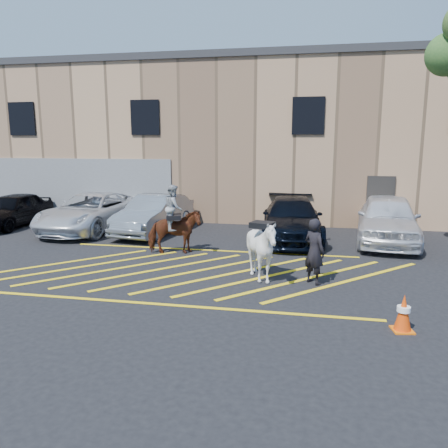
% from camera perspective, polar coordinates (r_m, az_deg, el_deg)
% --- Properties ---
extents(ground, '(90.00, 90.00, 0.00)m').
position_cam_1_polar(ground, '(12.51, -3.86, -5.90)').
color(ground, black).
rests_on(ground, ground).
extents(car_black_suv, '(1.72, 4.19, 1.42)m').
position_cam_1_polar(car_black_suv, '(20.66, -25.90, 1.69)').
color(car_black_suv, black).
rests_on(car_black_suv, ground).
extents(car_white_pickup, '(2.97, 5.62, 1.51)m').
position_cam_1_polar(car_white_pickup, '(18.52, -16.90, 1.51)').
color(car_white_pickup, silver).
rests_on(car_white_pickup, ground).
extents(car_silver_sedan, '(2.12, 4.70, 1.50)m').
position_cam_1_polar(car_silver_sedan, '(17.42, -9.09, 1.26)').
color(car_silver_sedan, gray).
rests_on(car_silver_sedan, ground).
extents(car_blue_suv, '(2.49, 5.35, 1.51)m').
position_cam_1_polar(car_blue_suv, '(16.35, 8.84, 0.68)').
color(car_blue_suv, black).
rests_on(car_blue_suv, ground).
extents(car_white_suv, '(2.59, 5.24, 1.72)m').
position_cam_1_polar(car_white_suv, '(16.62, 20.57, 0.64)').
color(car_white_suv, white).
rests_on(car_white_suv, ground).
extents(handler, '(0.73, 0.71, 1.69)m').
position_cam_1_polar(handler, '(11.28, 11.71, -3.51)').
color(handler, black).
rests_on(handler, ground).
extents(warehouse, '(32.42, 10.20, 7.30)m').
position_cam_1_polar(warehouse, '(23.78, 3.50, 10.91)').
color(warehouse, tan).
rests_on(warehouse, ground).
extents(hatching_zone, '(12.60, 5.12, 0.01)m').
position_cam_1_polar(hatching_zone, '(12.23, -4.22, -6.26)').
color(hatching_zone, yellow).
rests_on(hatching_zone, ground).
extents(mounted_bay, '(1.84, 1.22, 2.23)m').
position_cam_1_polar(mounted_bay, '(14.04, -6.54, -0.30)').
color(mounted_bay, '#5F2016').
rests_on(mounted_bay, ground).
extents(saddled_white, '(1.76, 1.86, 1.67)m').
position_cam_1_polar(saddled_white, '(11.29, 4.99, -3.32)').
color(saddled_white, silver).
rests_on(saddled_white, ground).
extents(traffic_cone, '(0.44, 0.44, 0.73)m').
position_cam_1_polar(traffic_cone, '(9.15, 22.39, -10.67)').
color(traffic_cone, '#FF690A').
rests_on(traffic_cone, ground).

